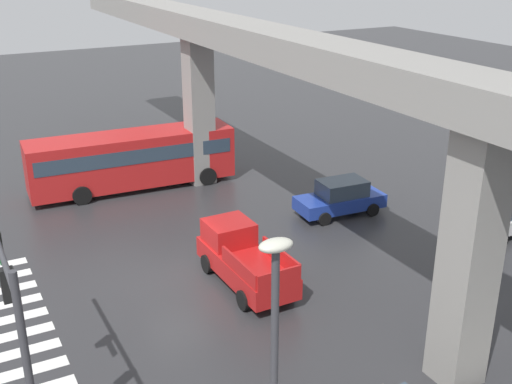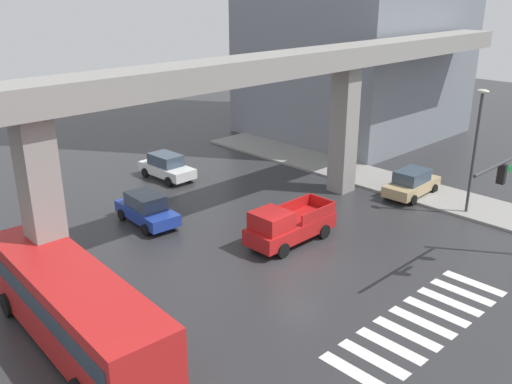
{
  "view_description": "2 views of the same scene",
  "coord_description": "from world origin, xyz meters",
  "views": [
    {
      "loc": [
        20.97,
        -7.66,
        12.34
      ],
      "look_at": [
        0.36,
        3.26,
        3.18
      ],
      "focal_mm": 44.62,
      "sensor_mm": 36.0,
      "label": 1
    },
    {
      "loc": [
        -17.78,
        -15.46,
        12.51
      ],
      "look_at": [
        -0.22,
        2.76,
        3.07
      ],
      "focal_mm": 39.17,
      "sensor_mm": 36.0,
      "label": 2
    }
  ],
  "objects": [
    {
      "name": "pickup_truck",
      "position": [
        1.36,
        2.13,
        0.99
      ],
      "size": [
        5.12,
        2.13,
        2.08
      ],
      "color": "red",
      "rests_on": "ground"
    },
    {
      "name": "street_lamp_near_corner",
      "position": [
        11.78,
        -2.37,
        4.56
      ],
      "size": [
        0.44,
        0.7,
        7.24
      ],
      "color": "#38383D",
      "rests_on": "ground"
    },
    {
      "name": "crosswalk_stripes",
      "position": [
        -0.0,
        -6.47,
        0.01
      ],
      "size": [
        9.35,
        2.8,
        0.01
      ],
      "color": "silver",
      "rests_on": "ground"
    },
    {
      "name": "sedan_white",
      "position": [
        2.97,
        14.85,
        0.85
      ],
      "size": [
        2.05,
        4.34,
        1.72
      ],
      "color": "silver",
      "rests_on": "ground"
    },
    {
      "name": "sedan_tan",
      "position": [
        12.02,
        1.42,
        0.85
      ],
      "size": [
        4.37,
        2.1,
        1.72
      ],
      "color": "tan",
      "rests_on": "ground"
    },
    {
      "name": "sedan_blue",
      "position": [
        -2.32,
        9.3,
        0.85
      ],
      "size": [
        2.18,
        4.41,
        1.72
      ],
      "color": "#1E3899",
      "rests_on": "ground"
    },
    {
      "name": "sidewalk_east",
      "position": [
        12.98,
        2.0,
        0.07
      ],
      "size": [
        4.0,
        36.0,
        0.15
      ],
      "primitive_type": "cube",
      "color": "gray",
      "rests_on": "ground"
    },
    {
      "name": "city_bus",
      "position": [
        -10.49,
        1.55,
        1.72
      ],
      "size": [
        3.22,
        10.92,
        2.99
      ],
      "color": "red",
      "rests_on": "ground"
    },
    {
      "name": "ground_plane",
      "position": [
        0.0,
        0.0,
        0.0
      ],
      "size": [
        120.0,
        120.0,
        0.0
      ],
      "primitive_type": "plane",
      "color": "#2D2D30"
    },
    {
      "name": "elevated_overpass",
      "position": [
        0.0,
        5.13,
        7.83
      ],
      "size": [
        52.63,
        2.35,
        9.13
      ],
      "color": "gray",
      "rests_on": "ground"
    }
  ]
}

